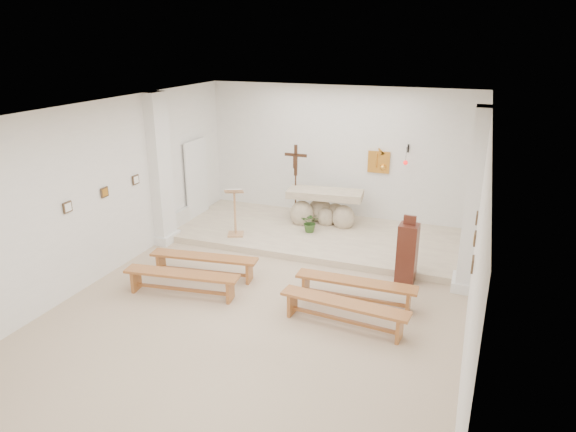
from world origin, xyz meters
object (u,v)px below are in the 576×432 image
at_px(bench_left_front, 204,261).
at_px(bench_left_second, 182,278).
at_px(lectern, 235,212).
at_px(bench_right_second, 344,308).
at_px(crucifix_stand, 296,176).
at_px(bench_right_front, 356,286).
at_px(donation_pedestal, 407,253).
at_px(altar, 324,210).

bearing_deg(bench_left_front, bench_left_second, -97.72).
relative_size(lectern, bench_left_second, 0.54).
bearing_deg(bench_right_second, bench_left_front, 170.13).
xyz_separation_m(lectern, crucifix_stand, (0.90, 1.69, 0.52)).
height_order(bench_right_front, bench_left_second, same).
relative_size(bench_left_front, bench_left_second, 1.00).
bearing_deg(bench_right_second, donation_pedestal, 76.26).
relative_size(altar, bench_right_second, 0.86).
height_order(lectern, bench_right_front, lectern).
bearing_deg(bench_right_second, lectern, 145.57).
xyz_separation_m(altar, bench_right_second, (1.67, -4.33, -0.17)).
bearing_deg(crucifix_stand, lectern, -118.29).
bearing_deg(bench_right_second, bench_right_front, 95.13).
relative_size(bench_left_front, bench_right_front, 1.01).
bearing_deg(bench_right_front, bench_right_second, -90.73).
bearing_deg(donation_pedestal, bench_left_second, -148.25).
height_order(bench_left_front, bench_right_front, same).
bearing_deg(bench_right_second, crucifix_stand, 124.13).
bearing_deg(bench_left_front, altar, 59.56).
height_order(donation_pedestal, bench_right_front, donation_pedestal).
bearing_deg(donation_pedestal, crucifix_stand, 146.40).
relative_size(donation_pedestal, bench_left_front, 0.62).
bearing_deg(lectern, donation_pedestal, -31.58).
height_order(lectern, donation_pedestal, donation_pedestal).
xyz_separation_m(crucifix_stand, bench_right_front, (2.49, -3.66, -0.91)).
distance_m(bench_right_front, bench_right_second, 0.84).
height_order(donation_pedestal, bench_left_second, donation_pedestal).
xyz_separation_m(lectern, bench_right_second, (3.39, -2.80, -0.39)).
xyz_separation_m(crucifix_stand, bench_left_front, (-0.64, -3.66, -0.91)).
bearing_deg(crucifix_stand, altar, -11.98).
bearing_deg(bench_left_front, bench_right_second, -22.73).
height_order(lectern, crucifix_stand, crucifix_stand).
bearing_deg(donation_pedestal, bench_left_front, -158.72).
bearing_deg(bench_right_second, bench_left_second, -174.87).
bearing_deg(crucifix_stand, bench_right_front, -55.98).
relative_size(bench_left_second, bench_right_second, 1.00).
bearing_deg(altar, bench_left_front, -118.58).
xyz_separation_m(bench_right_front, bench_left_second, (-3.13, -0.84, 0.00)).
height_order(bench_left_second, bench_right_second, same).
xyz_separation_m(altar, bench_left_front, (-1.46, -3.49, -0.17)).
distance_m(donation_pedestal, bench_left_front, 4.06).
distance_m(lectern, bench_left_second, 2.84).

